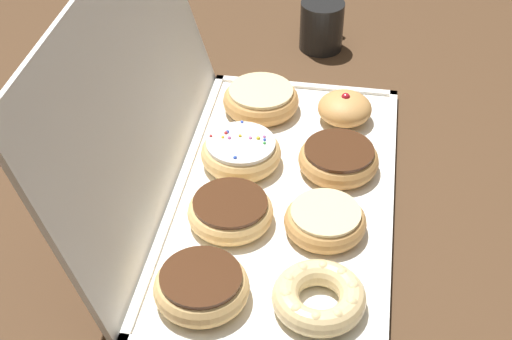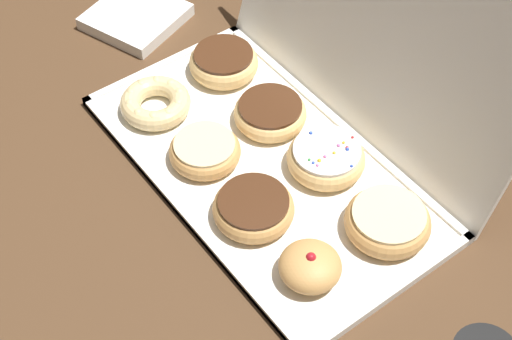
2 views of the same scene
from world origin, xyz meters
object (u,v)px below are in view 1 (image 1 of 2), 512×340
chocolate_frosted_donut_4 (201,286)px  chocolate_frosted_donut_5 (230,211)px  cruller_donut_0 (319,297)px  chocolate_frosted_donut_2 (339,159)px  glazed_ring_donut_1 (325,220)px  donut_box (283,198)px  glazed_ring_donut_7 (261,99)px  sprinkle_donut_6 (241,152)px  coffee_mug (322,23)px  jelly_filled_donut_3 (345,108)px

chocolate_frosted_donut_4 → chocolate_frosted_donut_5: size_ratio=1.01×
cruller_donut_0 → chocolate_frosted_donut_2: size_ratio=0.97×
chocolate_frosted_donut_4 → glazed_ring_donut_1: bearing=-43.7°
donut_box → glazed_ring_donut_7: size_ratio=4.70×
sprinkle_donut_6 → glazed_ring_donut_7: size_ratio=0.97×
glazed_ring_donut_1 → glazed_ring_donut_7: bearing=25.9°
chocolate_frosted_donut_2 → chocolate_frosted_donut_4: 0.31m
chocolate_frosted_donut_2 → coffee_mug: size_ratio=1.18×
donut_box → sprinkle_donut_6: sprinkle_donut_6 is taller
chocolate_frosted_donut_4 → glazed_ring_donut_7: bearing=-1.1°
donut_box → cruller_donut_0: size_ratio=5.06×
chocolate_frosted_donut_2 → sprinkle_donut_6: (-0.01, 0.14, 0.00)m
glazed_ring_donut_1 → coffee_mug: (0.49, 0.05, 0.02)m
cruller_donut_0 → glazed_ring_donut_7: (0.39, 0.13, 0.00)m
chocolate_frosted_donut_4 → cruller_donut_0: bearing=-86.0°
donut_box → chocolate_frosted_donut_2: (0.07, -0.07, 0.02)m
sprinkle_donut_6 → coffee_mug: size_ratio=1.19×
cruller_donut_0 → chocolate_frosted_donut_2: 0.26m
donut_box → coffee_mug: coffee_mug is taller
cruller_donut_0 → glazed_ring_donut_1: 0.13m
coffee_mug → glazed_ring_donut_1: bearing=-173.9°
donut_box → chocolate_frosted_donut_4: size_ratio=4.93×
glazed_ring_donut_1 → chocolate_frosted_donut_5: size_ratio=0.95×
donut_box → glazed_ring_donut_1: glazed_ring_donut_1 is taller
chocolate_frosted_donut_2 → glazed_ring_donut_7: (0.13, 0.13, 0.00)m
donut_box → chocolate_frosted_donut_5: 0.09m
jelly_filled_donut_3 → glazed_ring_donut_7: size_ratio=0.70×
sprinkle_donut_6 → glazed_ring_donut_7: 0.14m
jelly_filled_donut_3 → donut_box: bearing=160.1°
chocolate_frosted_donut_4 → coffee_mug: coffee_mug is taller
chocolate_frosted_donut_4 → chocolate_frosted_donut_2: bearing=-27.5°
glazed_ring_donut_1 → coffee_mug: size_ratio=1.10×
sprinkle_donut_6 → jelly_filled_donut_3: bearing=-46.5°
chocolate_frosted_donut_2 → glazed_ring_donut_7: bearing=45.7°
chocolate_frosted_donut_5 → cruller_donut_0: bearing=-134.4°
donut_box → cruller_donut_0: bearing=-160.5°
chocolate_frosted_donut_5 → coffee_mug: 0.50m
donut_box → chocolate_frosted_donut_4: (-0.20, 0.07, 0.03)m
cruller_donut_0 → glazed_ring_donut_7: 0.41m
chocolate_frosted_donut_5 → glazed_ring_donut_7: bearing=0.2°
chocolate_frosted_donut_2 → sprinkle_donut_6: size_ratio=0.99×
jelly_filled_donut_3 → chocolate_frosted_donut_5: jelly_filled_donut_3 is taller
jelly_filled_donut_3 → chocolate_frosted_donut_5: 0.29m
cruller_donut_0 → glazed_ring_donut_7: bearing=18.5°
cruller_donut_0 → donut_box: bearing=19.5°
chocolate_frosted_donut_2 → glazed_ring_donut_1: bearing=176.9°
donut_box → coffee_mug: bearing=-1.4°
donut_box → chocolate_frosted_donut_5: (-0.06, 0.06, 0.02)m
chocolate_frosted_donut_2 → donut_box: bearing=134.6°
glazed_ring_donut_7 → coffee_mug: (0.23, -0.07, 0.02)m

